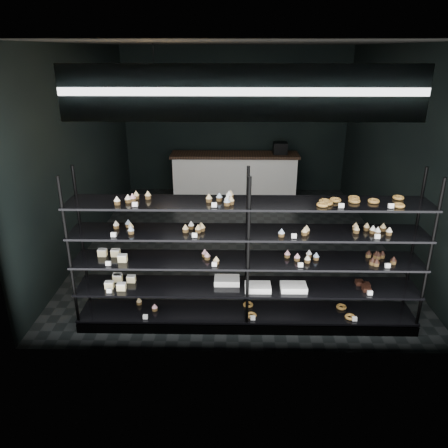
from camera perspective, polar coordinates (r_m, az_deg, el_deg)
name	(u,v)px	position (r m, az deg, el deg)	size (l,w,h in m)	color
room	(237,150)	(7.13, 1.75, 9.61)	(5.01, 6.01, 3.20)	black
display_shelf	(245,277)	(5.16, 2.73, -6.96)	(4.00, 0.50, 1.91)	black
signage	(242,93)	(4.05, 2.43, 16.70)	(3.30, 0.05, 0.50)	#0D1145
pendant_lamp	(156,106)	(5.68, -8.83, 14.93)	(0.32, 0.32, 0.89)	black
service_counter	(235,175)	(9.82, 1.47, 6.45)	(2.80, 0.65, 1.23)	silver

